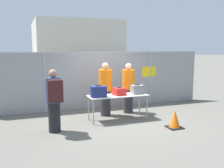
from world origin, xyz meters
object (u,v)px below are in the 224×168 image
object	(u,v)px
traveler_hooded	(54,98)
security_worker_near	(105,88)
suitcase_red	(119,92)
traffic_cone	(175,120)
inspection_table	(118,97)
utility_trailer	(130,86)
security_worker_far	(128,87)
suitcase_grey	(137,89)
suitcase_navy	(98,92)

from	to	relation	value
traveler_hooded	security_worker_near	world-z (taller)	security_worker_near
suitcase_red	traffic_cone	size ratio (longest dim) A/B	0.77
inspection_table	traffic_cone	world-z (taller)	inspection_table
suitcase_red	utility_trailer	world-z (taller)	suitcase_red
security_worker_far	traveler_hooded	bearing A→B (deg)	19.07
inspection_table	traffic_cone	xyz separation A→B (m)	(1.20, -1.31, -0.48)
inspection_table	suitcase_grey	world-z (taller)	suitcase_grey
suitcase_grey	security_worker_near	world-z (taller)	security_worker_near
suitcase_grey	traveler_hooded	size ratio (longest dim) A/B	0.23
inspection_table	security_worker_far	xyz separation A→B (m)	(0.66, 0.69, 0.17)
suitcase_navy	suitcase_grey	bearing A→B (deg)	2.81
traffic_cone	utility_trailer	bearing A→B (deg)	80.05
traveler_hooded	security_worker_far	xyz separation A→B (m)	(2.67, 1.23, -0.04)
suitcase_navy	suitcase_red	distance (m)	0.69
suitcase_red	traffic_cone	world-z (taller)	suitcase_red
suitcase_navy	traffic_cone	bearing A→B (deg)	-33.39
suitcase_grey	security_worker_far	bearing A→B (deg)	89.43
suitcase_red	utility_trailer	bearing A→B (deg)	61.24
traveler_hooded	traffic_cone	world-z (taller)	traveler_hooded
utility_trailer	traffic_cone	xyz separation A→B (m)	(-0.88, -5.02, -0.20)
inspection_table	security_worker_far	distance (m)	0.97
suitcase_red	security_worker_near	size ratio (longest dim) A/B	0.22
inspection_table	traffic_cone	distance (m)	1.84
security_worker_far	traffic_cone	size ratio (longest dim) A/B	3.37
suitcase_red	traveler_hooded	distance (m)	2.10
traveler_hooded	utility_trailer	distance (m)	5.92
suitcase_grey	security_worker_far	distance (m)	0.71
traffic_cone	suitcase_grey	bearing A→B (deg)	113.02
suitcase_red	traffic_cone	xyz separation A→B (m)	(1.17, -1.28, -0.66)
traveler_hooded	utility_trailer	world-z (taller)	traveler_hooded
security_worker_far	utility_trailer	world-z (taller)	security_worker_far
traveler_hooded	security_worker_far	distance (m)	2.94
suitcase_red	security_worker_far	size ratio (longest dim) A/B	0.23
inspection_table	suitcase_navy	bearing A→B (deg)	-172.81
traffic_cone	security_worker_near	bearing A→B (deg)	126.09
suitcase_red	security_worker_near	bearing A→B (deg)	109.72
utility_trailer	inspection_table	bearing A→B (deg)	-119.25
suitcase_grey	utility_trailer	world-z (taller)	suitcase_grey
suitcase_red	utility_trailer	distance (m)	4.29
inspection_table	traveler_hooded	size ratio (longest dim) A/B	1.11
suitcase_grey	security_worker_far	xyz separation A→B (m)	(0.01, 0.71, -0.04)
traffic_cone	security_worker_far	bearing A→B (deg)	105.11
traveler_hooded	security_worker_far	size ratio (longest dim) A/B	0.98
inspection_table	traveler_hooded	world-z (taller)	traveler_hooded
traveler_hooded	traffic_cone	size ratio (longest dim) A/B	3.30
security_worker_near	traffic_cone	xyz separation A→B (m)	(1.40, -1.93, -0.67)
inspection_table	suitcase_red	size ratio (longest dim) A/B	4.76
security_worker_near	traveler_hooded	bearing A→B (deg)	49.34
suitcase_red	suitcase_grey	xyz separation A→B (m)	(0.62, 0.01, 0.03)
security_worker_near	traffic_cone	distance (m)	2.48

